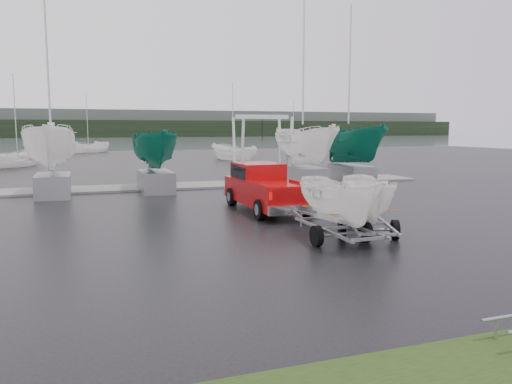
# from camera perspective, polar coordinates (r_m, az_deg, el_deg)

# --- Properties ---
(ground_plane) EXTENTS (120.00, 120.00, 0.00)m
(ground_plane) POSITION_cam_1_polar(r_m,az_deg,el_deg) (16.38, -0.10, -4.46)
(ground_plane) COLOR black
(ground_plane) RESTS_ON ground
(lake) EXTENTS (300.00, 300.00, 0.00)m
(lake) POSITION_cam_1_polar(r_m,az_deg,el_deg) (115.29, -16.98, 5.37)
(lake) COLOR slate
(lake) RESTS_ON ground
(dock) EXTENTS (30.00, 3.00, 0.12)m
(dock) POSITION_cam_1_polar(r_m,az_deg,el_deg) (28.81, -8.75, 0.69)
(dock) COLOR gray
(dock) RESTS_ON ground
(treeline) EXTENTS (300.00, 8.00, 6.00)m
(treeline) POSITION_cam_1_polar(r_m,az_deg,el_deg) (185.19, -18.05, 6.89)
(treeline) COLOR black
(treeline) RESTS_ON ground
(far_hill) EXTENTS (300.00, 6.00, 10.00)m
(far_hill) POSITION_cam_1_polar(r_m,az_deg,el_deg) (193.20, -18.14, 7.49)
(far_hill) COLOR #4C5651
(far_hill) RESTS_ON ground
(pickup_truck) EXTENTS (2.11, 5.67, 1.88)m
(pickup_truck) POSITION_cam_1_polar(r_m,az_deg,el_deg) (20.43, 0.86, 0.70)
(pickup_truck) COLOR #9C0809
(pickup_truck) RESTS_ON ground
(trailer_hitched) EXTENTS (1.78, 3.60, 4.32)m
(trailer_hitched) POSITION_cam_1_polar(r_m,az_deg,el_deg) (14.57, 9.54, 3.34)
(trailer_hitched) COLOR gray
(trailer_hitched) RESTS_ON ground
(trailer_parked) EXTENTS (2.42, 3.78, 4.26)m
(trailer_parked) POSITION_cam_1_polar(r_m,az_deg,el_deg) (15.41, 12.81, 3.35)
(trailer_parked) COLOR gray
(trailer_parked) RESTS_ON ground
(boat_hoist) EXTENTS (3.30, 2.18, 4.12)m
(boat_hoist) POSITION_cam_1_polar(r_m,az_deg,el_deg) (29.98, 0.71, 6.05)
(boat_hoist) COLOR silver
(boat_hoist) RESTS_ON ground
(keelboat_0) EXTENTS (2.42, 3.20, 10.59)m
(keelboat_0) POSITION_cam_1_polar(r_m,az_deg,el_deg) (26.15, -22.51, 7.87)
(keelboat_0) COLOR gray
(keelboat_0) RESTS_ON ground
(keelboat_1) EXTENTS (2.12, 3.20, 6.73)m
(keelboat_1) POSITION_cam_1_polar(r_m,az_deg,el_deg) (26.58, -11.56, 7.13)
(keelboat_1) COLOR gray
(keelboat_1) RESTS_ON ground
(keelboat_2) EXTENTS (2.38, 3.20, 10.55)m
(keelboat_2) POSITION_cam_1_polar(r_m,az_deg,el_deg) (28.89, 5.79, 8.16)
(keelboat_2) COLOR gray
(keelboat_2) RESTS_ON ground
(keelboat_3) EXTENTS (2.42, 3.20, 10.59)m
(keelboat_3) POSITION_cam_1_polar(r_m,az_deg,el_deg) (30.65, 11.00, 8.16)
(keelboat_3) COLOR gray
(keelboat_3) RESTS_ON ground
(moored_boat_0) EXTENTS (3.05, 3.08, 10.97)m
(moored_boat_0) POSITION_cam_1_polar(r_m,az_deg,el_deg) (48.53, -25.53, 2.69)
(moored_boat_0) COLOR white
(moored_boat_0) RESTS_ON ground
(moored_boat_1) EXTENTS (3.53, 3.51, 11.33)m
(moored_boat_1) POSITION_cam_1_polar(r_m,az_deg,el_deg) (71.82, -18.59, 4.31)
(moored_boat_1) COLOR white
(moored_boat_1) RESTS_ON ground
(moored_boat_2) EXTENTS (3.35, 3.39, 11.41)m
(moored_boat_2) POSITION_cam_1_polar(r_m,az_deg,el_deg) (52.85, -2.64, 3.72)
(moored_boat_2) COLOR white
(moored_boat_2) RESTS_ON ground
(moored_boat_3) EXTENTS (4.00, 4.02, 11.80)m
(moored_boat_3) POSITION_cam_1_polar(r_m,az_deg,el_deg) (87.44, 4.27, 5.14)
(moored_boat_3) COLOR white
(moored_boat_3) RESTS_ON ground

